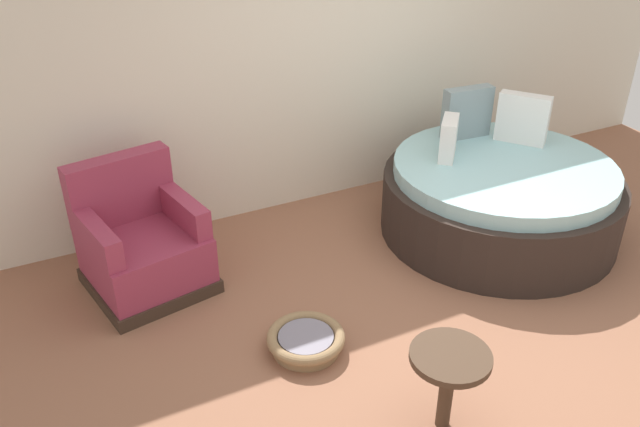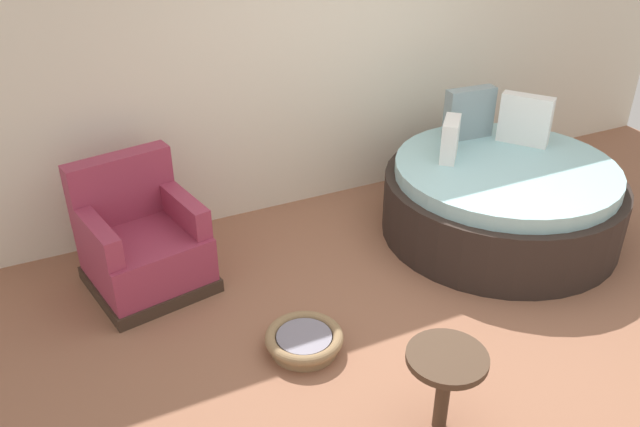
% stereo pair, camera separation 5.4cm
% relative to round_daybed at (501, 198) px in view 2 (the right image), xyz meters
% --- Properties ---
extents(ground_plane, '(8.00, 8.00, 0.02)m').
position_rel_round_daybed_xyz_m(ground_plane, '(-1.07, -0.79, -0.33)').
color(ground_plane, '#936047').
extents(back_wall, '(8.00, 0.12, 2.62)m').
position_rel_round_daybed_xyz_m(back_wall, '(-1.07, 1.29, 0.99)').
color(back_wall, silver).
rests_on(back_wall, ground_plane).
extents(round_daybed, '(1.93, 1.93, 1.07)m').
position_rel_round_daybed_xyz_m(round_daybed, '(0.00, 0.00, 0.00)').
color(round_daybed, '#2D231E').
rests_on(round_daybed, ground_plane).
extents(red_armchair, '(0.93, 0.93, 0.94)m').
position_rel_round_daybed_xyz_m(red_armchair, '(-2.82, 0.56, 0.01)').
color(red_armchair, '#38281E').
rests_on(red_armchair, ground_plane).
extents(pet_basket, '(0.51, 0.51, 0.13)m').
position_rel_round_daybed_xyz_m(pet_basket, '(-2.08, -0.63, -0.25)').
color(pet_basket, '#8E704C').
rests_on(pet_basket, ground_plane).
extents(side_table, '(0.44, 0.44, 0.52)m').
position_rel_round_daybed_xyz_m(side_table, '(-1.66, -1.55, 0.10)').
color(side_table, '#473323').
rests_on(side_table, ground_plane).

